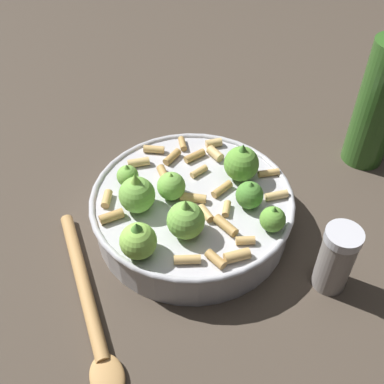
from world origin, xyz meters
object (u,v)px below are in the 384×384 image
cooking_pan (192,208)px  olive_oil_bottle (380,101)px  pepper_shaker (336,259)px  wooden_spoon (89,306)px

cooking_pan → olive_oil_bottle: 0.31m
cooking_pan → pepper_shaker: cooking_pan is taller
olive_oil_bottle → wooden_spoon: (-0.17, 0.44, -0.10)m
cooking_pan → wooden_spoon: bearing=122.8°
pepper_shaker → wooden_spoon: (0.04, 0.28, -0.04)m
pepper_shaker → olive_oil_bottle: bearing=-38.0°
cooking_pan → olive_oil_bottle: olive_oil_bottle is taller
pepper_shaker → olive_oil_bottle: (0.20, -0.16, 0.06)m
cooking_pan → wooden_spoon: cooking_pan is taller
pepper_shaker → olive_oil_bottle: size_ratio=0.38×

